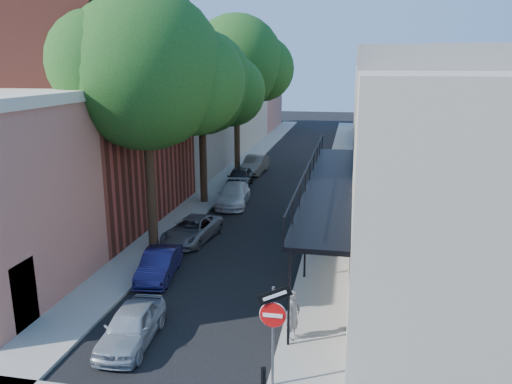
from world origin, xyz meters
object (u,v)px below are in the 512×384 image
at_px(sign_post, 273,319).
at_px(parked_car_b, 159,265).
at_px(oak_near, 157,73).
at_px(oak_mid, 209,85).
at_px(pedestrian, 293,315).
at_px(parked_car_a, 131,326).
at_px(parked_car_e, 240,178).
at_px(parked_car_f, 255,165).
at_px(oak_far, 243,64).
at_px(bollard, 264,382).
at_px(parked_car_c, 192,230).
at_px(parked_car_d, 233,195).

relative_size(sign_post, parked_car_b, 0.88).
distance_m(oak_near, oak_mid, 8.01).
bearing_deg(oak_near, pedestrian, -45.49).
xyz_separation_m(parked_car_a, parked_car_e, (-1.18, 20.01, 0.10)).
distance_m(parked_car_a, parked_car_f, 24.72).
relative_size(oak_near, oak_far, 0.96).
xyz_separation_m(bollard, parked_car_e, (-5.58, 21.89, 0.15)).
distance_m(oak_near, pedestrian, 11.91).
height_order(bollard, parked_car_a, parked_car_a).
height_order(oak_near, parked_car_a, oak_near).
relative_size(bollard, parked_car_f, 0.20).
distance_m(sign_post, parked_car_c, 11.96).
relative_size(parked_car_c, pedestrian, 2.55).
bearing_deg(parked_car_d, oak_mid, 164.11).
xyz_separation_m(sign_post, parked_car_c, (-5.59, 10.47, -1.48)).
distance_m(oak_far, parked_car_c, 17.63).
relative_size(parked_car_a, parked_car_e, 0.86).
bearing_deg(parked_car_e, oak_near, -98.75).
distance_m(parked_car_c, parked_car_d, 6.53).
height_order(parked_car_b, parked_car_d, parked_car_d).
height_order(bollard, parked_car_d, parked_car_d).
bearing_deg(oak_near, bollard, -56.88).
height_order(sign_post, pedestrian, sign_post).
height_order(sign_post, oak_near, oak_near).
bearing_deg(parked_car_e, parked_car_c, -94.25).
height_order(sign_post, parked_car_f, sign_post).
bearing_deg(parked_car_c, pedestrian, -46.75).
height_order(sign_post, parked_car_b, sign_post).
height_order(parked_car_b, parked_car_c, parked_car_b).
height_order(bollard, parked_car_f, parked_car_f).
bearing_deg(parked_car_c, oak_mid, 105.68).
bearing_deg(parked_car_d, bollard, -79.22).
height_order(oak_near, parked_car_b, oak_near).
relative_size(oak_mid, parked_car_a, 3.01).
height_order(parked_car_e, parked_car_f, same).
height_order(oak_near, parked_car_c, oak_near).
relative_size(oak_near, parked_car_e, 2.89).
bearing_deg(oak_near, parked_car_c, 51.56).
distance_m(sign_post, oak_near, 12.77).
bearing_deg(bollard, parked_car_b, 129.27).
distance_m(parked_car_b, parked_car_f, 20.01).
distance_m(sign_post, pedestrian, 2.67).
height_order(oak_mid, parked_car_f, oak_mid).
bearing_deg(bollard, parked_car_d, 105.85).
xyz_separation_m(parked_car_d, pedestrian, (5.35, -14.57, 0.27)).
bearing_deg(parked_car_a, pedestrian, 8.02).
distance_m(oak_mid, pedestrian, 17.46).
bearing_deg(sign_post, parked_car_d, 106.76).
bearing_deg(pedestrian, parked_car_d, 45.07).
height_order(sign_post, parked_car_c, sign_post).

